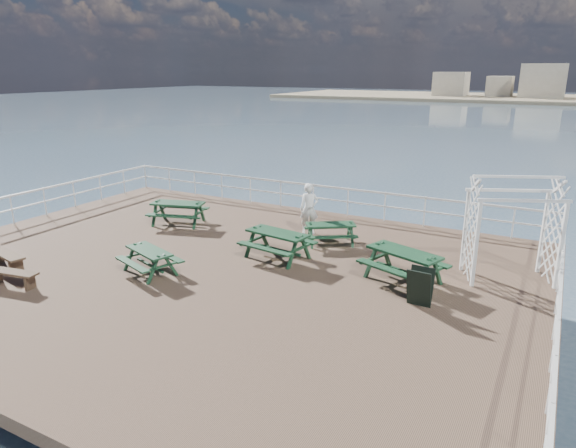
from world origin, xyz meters
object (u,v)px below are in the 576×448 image
(trellis_arbor, at_px, (511,234))
(picnic_table_d, at_px, (149,256))
(picnic_table_a, at_px, (178,208))
(flat_bench_far, at_px, (5,257))
(person, at_px, (309,209))
(picnic_table_e, at_px, (404,259))
(picnic_table_b, at_px, (277,239))
(flat_bench_near, at_px, (12,275))
(picnic_table_c, at_px, (331,229))

(trellis_arbor, bearing_deg, picnic_table_d, -178.00)
(picnic_table_a, height_order, flat_bench_far, picnic_table_a)
(picnic_table_a, distance_m, flat_bench_far, 5.96)
(picnic_table_a, relative_size, picnic_table_d, 1.16)
(person, bearing_deg, picnic_table_a, 162.62)
(picnic_table_d, bearing_deg, flat_bench_far, -137.01)
(picnic_table_d, bearing_deg, picnic_table_e, 42.61)
(picnic_table_b, bearing_deg, person, 103.82)
(picnic_table_e, bearing_deg, picnic_table_a, -168.74)
(picnic_table_b, xyz_separation_m, flat_bench_far, (-6.34, -4.41, -0.22))
(picnic_table_a, distance_m, flat_bench_near, 6.50)
(flat_bench_far, bearing_deg, picnic_table_a, 87.78)
(picnic_table_b, xyz_separation_m, person, (-0.24, 2.64, 0.28))
(picnic_table_d, bearing_deg, person, 85.80)
(picnic_table_e, bearing_deg, picnic_table_b, -159.18)
(picnic_table_a, height_order, picnic_table_d, picnic_table_a)
(flat_bench_far, bearing_deg, picnic_table_c, 52.92)
(picnic_table_d, xyz_separation_m, person, (2.29, 5.35, 0.37))
(trellis_arbor, bearing_deg, flat_bench_near, -173.30)
(picnic_table_c, distance_m, flat_bench_near, 9.20)
(picnic_table_b, height_order, trellis_arbor, trellis_arbor)
(picnic_table_c, bearing_deg, person, 115.21)
(picnic_table_c, height_order, picnic_table_d, picnic_table_d)
(picnic_table_d, distance_m, flat_bench_near, 3.47)
(picnic_table_c, height_order, trellis_arbor, trellis_arbor)
(flat_bench_near, height_order, person, person)
(picnic_table_b, bearing_deg, flat_bench_far, -136.64)
(picnic_table_b, distance_m, picnic_table_c, 2.15)
(picnic_table_a, bearing_deg, trellis_arbor, -16.05)
(picnic_table_b, distance_m, picnic_table_e, 3.80)
(flat_bench_near, bearing_deg, picnic_table_a, 79.60)
(picnic_table_c, xyz_separation_m, picnic_table_d, (-3.39, -4.67, 0.01))
(picnic_table_a, relative_size, trellis_arbor, 0.79)
(picnic_table_c, distance_m, picnic_table_d, 5.77)
(flat_bench_far, distance_m, trellis_arbor, 13.93)
(picnic_table_a, distance_m, person, 4.87)
(picnic_table_d, relative_size, flat_bench_far, 1.09)
(picnic_table_a, relative_size, flat_bench_far, 1.27)
(picnic_table_d, height_order, flat_bench_far, picnic_table_d)
(flat_bench_far, bearing_deg, picnic_table_b, 46.23)
(flat_bench_near, bearing_deg, picnic_table_c, 40.62)
(flat_bench_near, bearing_deg, person, 48.72)
(picnic_table_d, xyz_separation_m, flat_bench_near, (-2.50, -2.40, -0.18))
(picnic_table_e, height_order, trellis_arbor, trellis_arbor)
(picnic_table_b, xyz_separation_m, flat_bench_near, (-5.03, -5.11, -0.27))
(picnic_table_b, xyz_separation_m, picnic_table_d, (-2.53, -2.71, -0.10))
(picnic_table_c, xyz_separation_m, trellis_arbor, (5.36, -0.43, 0.77))
(picnic_table_b, height_order, person, person)
(picnic_table_e, height_order, person, person)
(picnic_table_d, relative_size, flat_bench_near, 1.26)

